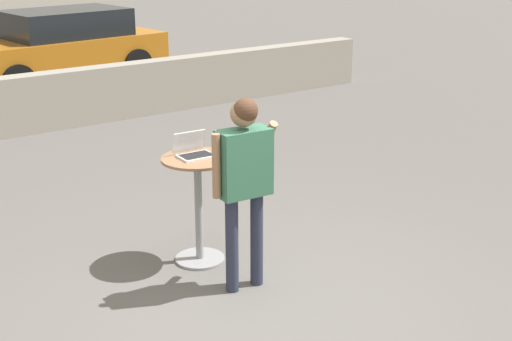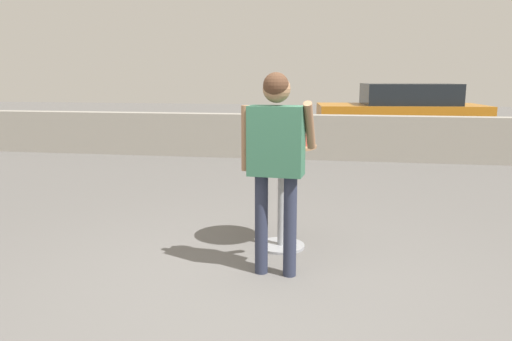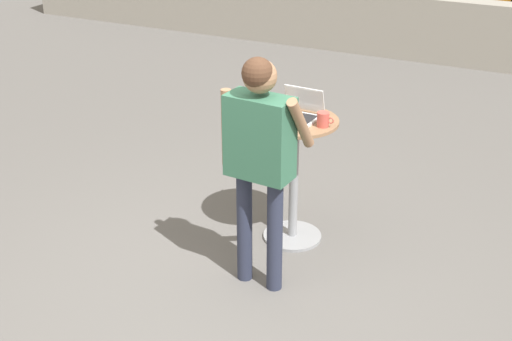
# 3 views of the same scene
# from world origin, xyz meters

# --- Properties ---
(ground_plane) EXTENTS (50.00, 50.00, 0.00)m
(ground_plane) POSITION_xyz_m (0.00, 0.00, 0.00)
(ground_plane) COLOR #5B5956
(pavement_kerb) EXTENTS (13.79, 0.35, 0.88)m
(pavement_kerb) POSITION_xyz_m (0.00, 6.39, 0.44)
(pavement_kerb) COLOR gray
(pavement_kerb) RESTS_ON ground_plane
(cafe_table) EXTENTS (0.65, 0.65, 1.01)m
(cafe_table) POSITION_xyz_m (0.11, 1.06, 0.63)
(cafe_table) COLOR gray
(cafe_table) RESTS_ON ground_plane
(laptop) EXTENTS (0.33, 0.30, 0.21)m
(laptop) POSITION_xyz_m (0.11, 1.12, 1.06)
(laptop) COLOR silver
(laptop) RESTS_ON cafe_table
(coffee_mug) EXTENTS (0.13, 0.09, 0.11)m
(coffee_mug) POSITION_xyz_m (0.34, 1.02, 1.07)
(coffee_mug) COLOR #C14C42
(coffee_mug) RESTS_ON cafe_table
(standing_person) EXTENTS (0.60, 0.35, 1.68)m
(standing_person) POSITION_xyz_m (0.14, 0.38, 1.08)
(standing_person) COLOR #282D42
(standing_person) RESTS_ON ground_plane
(parked_car_near_street) EXTENTS (4.32, 2.22, 1.45)m
(parked_car_near_street) POSITION_xyz_m (2.20, 9.68, 0.75)
(parked_car_near_street) COLOR #B76B19
(parked_car_near_street) RESTS_ON ground_plane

